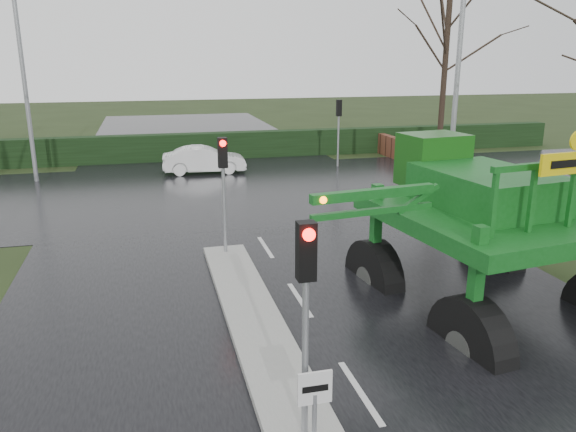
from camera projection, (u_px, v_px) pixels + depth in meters
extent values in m
plane|color=black|center=(360.00, 393.00, 9.87)|extent=(140.00, 140.00, 0.00)
cube|color=black|center=(253.00, 229.00, 19.19)|extent=(14.00, 80.00, 0.02)
cube|color=black|center=(228.00, 190.00, 24.78)|extent=(80.00, 12.00, 0.02)
cube|color=gray|center=(255.00, 321.00, 12.33)|extent=(1.20, 10.00, 0.16)
cube|color=black|center=(207.00, 146.00, 32.03)|extent=(44.00, 0.90, 1.50)
cube|color=#592D1E|center=(443.00, 166.00, 27.09)|extent=(0.40, 20.00, 1.20)
cylinder|color=gray|center=(314.00, 425.00, 7.98)|extent=(0.07, 0.07, 1.00)
cube|color=silver|center=(315.00, 388.00, 7.82)|extent=(0.50, 0.04, 0.50)
cube|color=black|center=(315.00, 389.00, 7.80)|extent=(0.38, 0.01, 0.10)
cylinder|color=gray|center=(305.00, 339.00, 8.15)|extent=(0.10, 0.10, 3.50)
cube|color=black|center=(306.00, 251.00, 7.78)|extent=(0.26, 0.22, 0.85)
sphere|color=#FF0C07|center=(309.00, 235.00, 7.58)|extent=(0.18, 0.18, 0.18)
cylinder|color=gray|center=(224.00, 199.00, 16.07)|extent=(0.10, 0.10, 3.50)
cube|color=black|center=(223.00, 153.00, 15.70)|extent=(0.26, 0.22, 0.85)
sphere|color=#FF0C07|center=(223.00, 143.00, 15.50)|extent=(0.18, 0.18, 0.18)
cylinder|color=gray|center=(338.00, 134.00, 29.56)|extent=(0.10, 0.10, 3.50)
cube|color=black|center=(339.00, 108.00, 29.19)|extent=(0.26, 0.22, 0.85)
sphere|color=#FF0C07|center=(338.00, 102.00, 29.24)|extent=(0.18, 0.18, 0.18)
cylinder|color=gray|center=(457.00, 75.00, 21.68)|extent=(0.20, 0.20, 10.00)
cylinder|color=gray|center=(23.00, 72.00, 25.13)|extent=(0.20, 0.20, 10.00)
cylinder|color=black|center=(445.00, 69.00, 31.14)|extent=(0.32, 0.32, 10.00)
cylinder|color=black|center=(343.00, 278.00, 12.17)|extent=(0.87, 2.21, 2.15)
cylinder|color=#595B56|center=(343.00, 278.00, 12.17)|extent=(0.73, 0.83, 0.75)
cube|color=#0E4E15|center=(344.00, 218.00, 11.80)|extent=(0.27, 0.27, 2.47)
cylinder|color=black|center=(486.00, 255.00, 13.55)|extent=(0.87, 2.21, 2.15)
cylinder|color=#595B56|center=(486.00, 255.00, 13.55)|extent=(0.73, 0.83, 0.75)
cube|color=#0E4E15|center=(491.00, 201.00, 13.18)|extent=(0.27, 0.27, 2.47)
cylinder|color=black|center=(456.00, 366.00, 8.71)|extent=(0.87, 2.21, 2.15)
cylinder|color=#595B56|center=(456.00, 366.00, 8.71)|extent=(0.73, 0.83, 0.75)
cube|color=#0E4E15|center=(464.00, 285.00, 8.34)|extent=(0.27, 0.27, 2.47)
cube|color=#0E4E15|center=(484.00, 199.00, 10.57)|extent=(5.15, 5.71, 0.38)
cube|color=#0E4E15|center=(479.00, 166.00, 10.60)|extent=(2.77, 3.51, 0.97)
cube|color=#154E12|center=(416.00, 132.00, 12.42)|extent=(1.77, 1.49, 1.40)
cube|color=#0E4E15|center=(570.00, 126.00, 8.60)|extent=(3.22, 0.55, 0.13)
cube|color=#0E4E15|center=(331.00, 164.00, 8.69)|extent=(2.80, 0.55, 0.19)
sphere|color=orange|center=(261.00, 171.00, 8.18)|extent=(0.15, 0.15, 0.15)
imported|color=silver|center=(205.00, 173.00, 28.32)|extent=(4.18, 1.68, 1.35)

